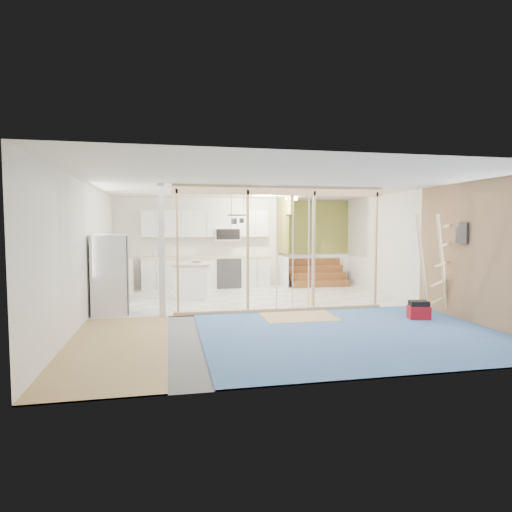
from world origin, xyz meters
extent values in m
cube|color=slate|center=(0.00, 0.00, 0.00)|extent=(7.00, 8.00, 0.01)
cube|color=white|center=(0.00, 0.00, 2.60)|extent=(7.00, 8.00, 0.01)
cube|color=white|center=(0.00, 4.00, 1.30)|extent=(7.00, 0.01, 2.60)
cube|color=white|center=(0.00, -4.00, 1.30)|extent=(7.00, 0.01, 2.60)
cube|color=white|center=(-3.50, 0.00, 1.30)|extent=(0.01, 8.00, 2.60)
cube|color=white|center=(3.50, 0.00, 1.30)|extent=(0.01, 8.00, 2.60)
cube|color=silver|center=(0.00, 2.00, 0.01)|extent=(7.00, 4.00, 0.02)
cube|color=#4564A8|center=(1.00, -2.00, 0.01)|extent=(5.00, 4.00, 0.02)
cube|color=tan|center=(-2.75, -2.00, 0.01)|extent=(1.50, 4.00, 0.02)
cube|color=tan|center=(0.50, -0.60, 0.02)|extent=(1.40, 1.00, 0.01)
cube|color=#D4B181|center=(0.30, 0.00, 2.50)|extent=(4.40, 0.09, 0.18)
cube|color=#D4B181|center=(0.30, 0.00, 0.05)|extent=(4.40, 0.09, 0.06)
cube|color=silver|center=(-2.10, 0.00, 1.30)|extent=(0.12, 0.14, 2.60)
cube|color=#D4B181|center=(-1.80, 0.00, 1.30)|extent=(0.04, 0.09, 2.40)
cube|color=#D4B181|center=(-0.40, 0.00, 1.30)|extent=(0.05, 0.09, 2.40)
cube|color=#D4B181|center=(1.00, 0.00, 1.30)|extent=(0.04, 0.09, 2.40)
cube|color=#D4B181|center=(2.40, 0.00, 1.30)|extent=(0.04, 0.09, 2.40)
cylinder|color=silver|center=(0.20, -0.03, 1.22)|extent=(0.02, 0.02, 2.35)
cylinder|color=silver|center=(0.90, 0.02, 1.22)|extent=(0.02, 0.02, 2.35)
cylinder|color=silver|center=(0.55, 0.00, 1.22)|extent=(0.02, 0.02, 2.35)
cube|color=silver|center=(-0.90, 3.70, 0.44)|extent=(3.60, 0.60, 0.88)
cube|color=#C0B296|center=(-0.90, 3.70, 0.91)|extent=(3.66, 0.64, 0.05)
cube|color=silver|center=(-3.20, 2.60, 0.44)|extent=(0.60, 1.60, 0.88)
cube|color=#C0B296|center=(-3.20, 2.60, 0.91)|extent=(0.64, 1.64, 0.05)
cube|color=silver|center=(-0.90, 3.82, 1.85)|extent=(3.60, 0.34, 0.75)
cube|color=white|center=(-0.30, 3.78, 1.55)|extent=(0.72, 0.38, 0.36)
cube|color=black|center=(-0.30, 3.59, 1.55)|extent=(0.68, 0.02, 0.30)
cube|color=olive|center=(1.30, 3.55, 1.80)|extent=(0.10, 0.90, 1.60)
cube|color=white|center=(1.30, 3.55, 0.45)|extent=(0.10, 0.90, 0.90)
cube|color=olive|center=(1.30, 2.85, 2.35)|extent=(0.10, 0.50, 0.50)
cube|color=olive|center=(2.40, 3.97, 1.75)|extent=(2.20, 0.04, 1.60)
cube|color=white|center=(2.40, 3.97, 0.45)|extent=(2.20, 0.04, 0.90)
cube|color=brown|center=(2.35, 3.20, 0.10)|extent=(1.70, 0.26, 0.20)
cube|color=brown|center=(2.35, 3.46, 0.30)|extent=(1.70, 0.26, 0.20)
cube|color=brown|center=(2.35, 3.72, 0.50)|extent=(1.70, 0.26, 0.20)
cube|color=brown|center=(2.35, 3.98, 0.70)|extent=(1.70, 0.26, 0.20)
torus|color=black|center=(-0.30, 1.90, 2.05)|extent=(0.52, 0.52, 0.02)
cylinder|color=black|center=(-0.45, 1.90, 2.30)|extent=(0.01, 0.01, 0.50)
cylinder|color=black|center=(-0.15, 1.90, 2.30)|extent=(0.01, 0.01, 0.50)
cylinder|color=#3A3A3F|center=(-0.40, 1.80, 1.90)|extent=(0.14, 0.14, 0.14)
cylinder|color=#3A3A3F|center=(-0.18, 2.00, 1.92)|extent=(0.12, 0.12, 0.12)
cube|color=#A17C57|center=(3.48, -2.00, 1.30)|extent=(0.02, 4.00, 2.60)
cube|color=#3A3A3F|center=(3.43, -1.40, 1.65)|extent=(0.04, 0.30, 0.40)
cylinder|color=#FFEABF|center=(1.40, 3.00, 2.54)|extent=(0.32, 0.32, 0.08)
cube|color=silver|center=(-3.12, 0.45, 0.80)|extent=(0.74, 0.71, 1.61)
cube|color=#3A3A3F|center=(-2.78, 0.45, 0.80)|extent=(0.06, 0.64, 1.58)
cube|color=white|center=(-1.40, 2.05, 0.41)|extent=(0.95, 0.95, 0.82)
cube|color=#C0B296|center=(-1.40, 2.05, 0.86)|extent=(1.07, 1.07, 0.05)
imported|color=silver|center=(-1.30, 2.13, 0.92)|extent=(0.29, 0.29, 0.07)
imported|color=#B5BACA|center=(-2.36, 3.74, 1.07)|extent=(0.13, 0.13, 0.29)
imported|color=silver|center=(0.55, 3.67, 1.03)|extent=(0.11, 0.11, 0.19)
cube|color=maroon|center=(2.69, -1.22, 0.13)|extent=(0.44, 0.37, 0.27)
cube|color=black|center=(2.69, -1.22, 0.31)|extent=(0.39, 0.33, 0.10)
cube|color=beige|center=(2.89, -1.00, 1.02)|extent=(0.46, 0.20, 2.00)
cube|color=beige|center=(3.33, -1.00, 1.02)|extent=(0.46, 0.20, 2.00)
cube|color=beige|center=(3.17, -1.00, 0.27)|extent=(0.47, 0.20, 0.13)
cube|color=beige|center=(3.25, -1.00, 0.66)|extent=(0.47, 0.20, 0.13)
cube|color=beige|center=(3.33, -1.00, 1.04)|extent=(0.47, 0.20, 0.13)
cube|color=beige|center=(3.41, -1.00, 1.43)|extent=(0.47, 0.20, 0.13)
cube|color=beige|center=(3.49, -1.00, 1.81)|extent=(0.47, 0.20, 0.13)
camera|label=1|loc=(-1.97, -8.48, 1.78)|focal=30.00mm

